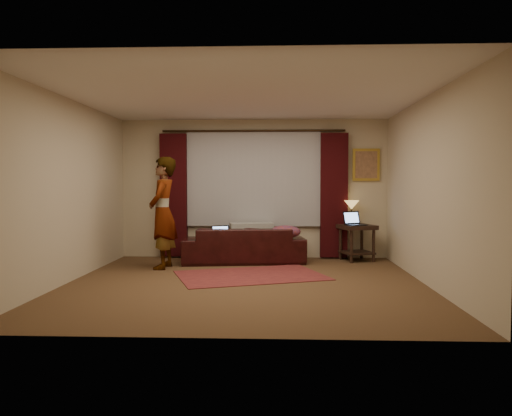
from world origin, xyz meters
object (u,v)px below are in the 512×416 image
at_px(laptop_sofa, 222,233).
at_px(end_table, 357,243).
at_px(laptop_table, 356,218).
at_px(tiffany_lamp, 352,212).
at_px(sofa, 243,238).
at_px(person, 163,213).

bearing_deg(laptop_sofa, end_table, -11.13).
relative_size(laptop_sofa, laptop_table, 0.91).
height_order(laptop_sofa, tiffany_lamp, tiffany_lamp).
xyz_separation_m(sofa, laptop_sofa, (-0.35, -0.22, 0.11)).
distance_m(sofa, laptop_sofa, 0.42).
height_order(tiffany_lamp, person, person).
distance_m(sofa, person, 1.53).
relative_size(end_table, person, 0.36).
distance_m(sofa, tiffany_lamp, 2.06).
height_order(laptop_table, person, person).
bearing_deg(tiffany_lamp, laptop_table, -83.69).
distance_m(sofa, laptop_table, 2.03).
bearing_deg(laptop_table, sofa, 154.27).
distance_m(laptop_sofa, laptop_table, 2.39).
bearing_deg(laptop_table, tiffany_lamp, 66.76).
bearing_deg(sofa, person, 21.10).
bearing_deg(end_table, person, -164.09).
relative_size(sofa, laptop_sofa, 6.36).
bearing_deg(laptop_sofa, laptop_table, -14.08).
xyz_separation_m(sofa, tiffany_lamp, (1.97, 0.43, 0.44)).
bearing_deg(laptop_table, laptop_sofa, 158.92).
xyz_separation_m(laptop_sofa, person, (-0.93, -0.46, 0.37)).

